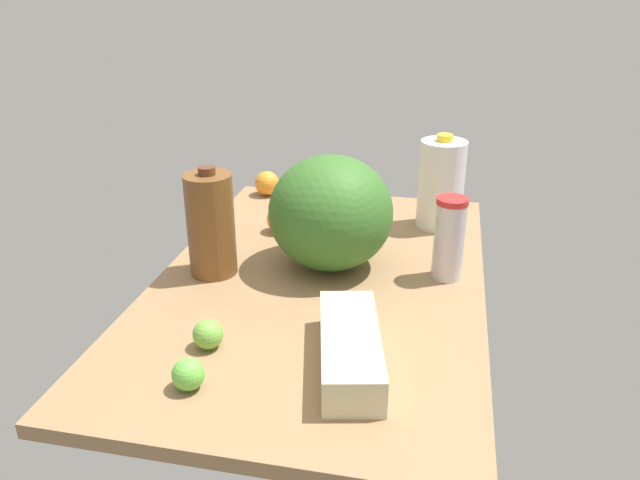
{
  "coord_description": "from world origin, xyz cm",
  "views": [
    {
      "loc": [
        -128.08,
        -26.81,
        71.39
      ],
      "look_at": [
        0.0,
        0.0,
        13.0
      ],
      "focal_mm": 35.0,
      "sensor_mm": 36.0,
      "label": 1
    }
  ],
  "objects_px": {
    "chocolate_milk_jug": "(211,224)",
    "lime_by_jug": "(188,374)",
    "tumbler_cup": "(449,238)",
    "orange_near_front": "(267,183)",
    "milk_jug": "(441,184)",
    "lime_loose": "(208,334)",
    "lemon_beside_bowl": "(341,207)",
    "orange_far_back": "(280,220)",
    "egg_carton": "(350,348)",
    "watermelon": "(331,213)"
  },
  "relations": [
    {
      "from": "tumbler_cup",
      "to": "orange_near_front",
      "type": "height_order",
      "value": "tumbler_cup"
    },
    {
      "from": "chocolate_milk_jug",
      "to": "tumbler_cup",
      "type": "bearing_deg",
      "value": -80.97
    },
    {
      "from": "milk_jug",
      "to": "orange_near_front",
      "type": "xyz_separation_m",
      "value": [
        0.15,
        0.55,
        -0.08
      ]
    },
    {
      "from": "lime_loose",
      "to": "lime_by_jug",
      "type": "relative_size",
      "value": 1.02
    },
    {
      "from": "milk_jug",
      "to": "lime_loose",
      "type": "height_order",
      "value": "milk_jug"
    },
    {
      "from": "tumbler_cup",
      "to": "egg_carton",
      "type": "height_order",
      "value": "tumbler_cup"
    },
    {
      "from": "watermelon",
      "to": "orange_far_back",
      "type": "distance_m",
      "value": 0.27
    },
    {
      "from": "chocolate_milk_jug",
      "to": "watermelon",
      "type": "bearing_deg",
      "value": -70.53
    },
    {
      "from": "lime_loose",
      "to": "lime_by_jug",
      "type": "height_order",
      "value": "lime_loose"
    },
    {
      "from": "tumbler_cup",
      "to": "chocolate_milk_jug",
      "type": "height_order",
      "value": "chocolate_milk_jug"
    },
    {
      "from": "chocolate_milk_jug",
      "to": "lime_by_jug",
      "type": "relative_size",
      "value": 4.56
    },
    {
      "from": "chocolate_milk_jug",
      "to": "lime_by_jug",
      "type": "xyz_separation_m",
      "value": [
        -0.44,
        -0.12,
        -0.1
      ]
    },
    {
      "from": "lime_loose",
      "to": "orange_near_front",
      "type": "distance_m",
      "value": 0.87
    },
    {
      "from": "milk_jug",
      "to": "lime_by_jug",
      "type": "distance_m",
      "value": 0.94
    },
    {
      "from": "lemon_beside_bowl",
      "to": "orange_far_back",
      "type": "xyz_separation_m",
      "value": [
        -0.14,
        0.15,
        0.0
      ]
    },
    {
      "from": "orange_far_back",
      "to": "orange_near_front",
      "type": "bearing_deg",
      "value": 22.76
    },
    {
      "from": "chocolate_milk_jug",
      "to": "lemon_beside_bowl",
      "type": "xyz_separation_m",
      "value": [
        0.41,
        -0.24,
        -0.09
      ]
    },
    {
      "from": "chocolate_milk_jug",
      "to": "lime_by_jug",
      "type": "distance_m",
      "value": 0.46
    },
    {
      "from": "egg_carton",
      "to": "orange_near_front",
      "type": "xyz_separation_m",
      "value": [
        0.86,
        0.41,
        0.0
      ]
    },
    {
      "from": "egg_carton",
      "to": "orange_far_back",
      "type": "bearing_deg",
      "value": 14.5
    },
    {
      "from": "lime_by_jug",
      "to": "lime_loose",
      "type": "bearing_deg",
      "value": 5.79
    },
    {
      "from": "lime_by_jug",
      "to": "orange_near_front",
      "type": "height_order",
      "value": "orange_near_front"
    },
    {
      "from": "milk_jug",
      "to": "watermelon",
      "type": "relative_size",
      "value": 0.88
    },
    {
      "from": "milk_jug",
      "to": "watermelon",
      "type": "distance_m",
      "value": 0.4
    },
    {
      "from": "lime_loose",
      "to": "tumbler_cup",
      "type": "bearing_deg",
      "value": -48.3
    },
    {
      "from": "watermelon",
      "to": "egg_carton",
      "type": "relative_size",
      "value": 0.97
    },
    {
      "from": "lemon_beside_bowl",
      "to": "lime_by_jug",
      "type": "distance_m",
      "value": 0.85
    },
    {
      "from": "lime_by_jug",
      "to": "orange_near_front",
      "type": "relative_size",
      "value": 0.74
    },
    {
      "from": "watermelon",
      "to": "lime_by_jug",
      "type": "relative_size",
      "value": 5.14
    },
    {
      "from": "watermelon",
      "to": "egg_carton",
      "type": "bearing_deg",
      "value": -164.13
    },
    {
      "from": "lime_loose",
      "to": "lime_by_jug",
      "type": "xyz_separation_m",
      "value": [
        -0.13,
        -0.01,
        -0.0
      ]
    },
    {
      "from": "milk_jug",
      "to": "lime_by_jug",
      "type": "height_order",
      "value": "milk_jug"
    },
    {
      "from": "tumbler_cup",
      "to": "lime_by_jug",
      "type": "xyz_separation_m",
      "value": [
        -0.52,
        0.43,
        -0.07
      ]
    },
    {
      "from": "orange_far_back",
      "to": "watermelon",
      "type": "bearing_deg",
      "value": -134.9
    },
    {
      "from": "orange_near_front",
      "to": "milk_jug",
      "type": "bearing_deg",
      "value": -104.96
    },
    {
      "from": "egg_carton",
      "to": "lemon_beside_bowl",
      "type": "relative_size",
      "value": 4.6
    },
    {
      "from": "watermelon",
      "to": "tumbler_cup",
      "type": "bearing_deg",
      "value": -91.51
    },
    {
      "from": "orange_far_back",
      "to": "orange_near_front",
      "type": "xyz_separation_m",
      "value": [
        0.28,
        0.12,
        0.0
      ]
    },
    {
      "from": "egg_carton",
      "to": "lime_loose",
      "type": "height_order",
      "value": "egg_carton"
    },
    {
      "from": "orange_far_back",
      "to": "orange_near_front",
      "type": "height_order",
      "value": "orange_near_front"
    },
    {
      "from": "orange_far_back",
      "to": "lemon_beside_bowl",
      "type": "bearing_deg",
      "value": -46.96
    },
    {
      "from": "milk_jug",
      "to": "lime_loose",
      "type": "distance_m",
      "value": 0.83
    },
    {
      "from": "tumbler_cup",
      "to": "lime_loose",
      "type": "height_order",
      "value": "tumbler_cup"
    },
    {
      "from": "egg_carton",
      "to": "watermelon",
      "type": "bearing_deg",
      "value": 3.67
    },
    {
      "from": "lemon_beside_bowl",
      "to": "orange_near_front",
      "type": "xyz_separation_m",
      "value": [
        0.14,
        0.27,
        0.01
      ]
    },
    {
      "from": "watermelon",
      "to": "lime_loose",
      "type": "xyz_separation_m",
      "value": [
        -0.4,
        0.16,
        -0.11
      ]
    },
    {
      "from": "chocolate_milk_jug",
      "to": "orange_far_back",
      "type": "distance_m",
      "value": 0.3
    },
    {
      "from": "milk_jug",
      "to": "chocolate_milk_jug",
      "type": "bearing_deg",
      "value": 128.09
    },
    {
      "from": "lime_loose",
      "to": "orange_far_back",
      "type": "height_order",
      "value": "orange_far_back"
    },
    {
      "from": "chocolate_milk_jug",
      "to": "orange_near_front",
      "type": "relative_size",
      "value": 3.39
    }
  ]
}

